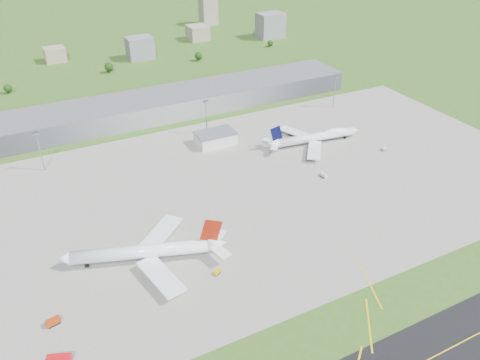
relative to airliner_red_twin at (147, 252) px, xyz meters
name	(u,v)px	position (x,y,z in m)	size (l,w,h in m)	color
ground	(177,119)	(67.82, 145.18, -5.66)	(1400.00, 1400.00, 0.00)	#345A1C
apron	(257,185)	(77.82, 35.18, -5.62)	(360.00, 190.00, 0.08)	gray
terminal	(169,103)	(67.82, 160.18, 1.84)	(300.00, 42.00, 15.00)	gray
ops_building	(216,138)	(77.82, 95.18, -1.66)	(26.00, 16.00, 8.00)	silver
mast_west	(39,145)	(-32.18, 110.18, 12.05)	(3.50, 2.00, 25.90)	gray
mast_center	(206,112)	(77.82, 110.18, 12.05)	(3.50, 2.00, 25.90)	gray
mast_east	(335,86)	(187.82, 110.18, 12.05)	(3.50, 2.00, 25.90)	gray
airliner_red_twin	(147,252)	(0.00, 0.00, 0.00)	(75.22, 57.21, 21.24)	white
airliner_blue_quad	(316,137)	(139.17, 64.04, -0.64)	(69.04, 53.77, 18.04)	white
crash_tender	(53,322)	(-45.30, -19.59, -4.17)	(6.00, 3.56, 2.97)	#A32E0B
tug_yellow	(217,272)	(25.37, -22.60, -4.70)	(4.29, 3.73, 1.84)	#C39B0B
van_white_near	(324,175)	(118.09, 24.98, -4.35)	(2.87, 5.31, 2.58)	silver
van_white_far	(384,149)	(174.42, 34.65, -4.54)	(4.45, 4.08, 2.19)	beige
bldg_cw	(55,54)	(7.82, 335.18, 1.34)	(20.00, 18.00, 14.00)	gray
bldg_c	(140,48)	(87.82, 305.18, 5.34)	(26.00, 20.00, 22.00)	slate
bldg_ce	(198,33)	(167.82, 345.18, 2.34)	(22.00, 24.00, 16.00)	gray
bldg_e	(270,25)	(247.82, 315.18, 8.34)	(30.00, 22.00, 28.00)	slate
bldg_tall_e	(208,10)	(207.82, 405.18, 12.34)	(20.00, 18.00, 36.00)	gray
tree_w	(8,88)	(-42.18, 260.18, -0.80)	(6.75, 6.75, 8.25)	#382314
tree_c	(109,67)	(47.82, 275.18, 0.18)	(8.10, 8.10, 9.90)	#382314
tree_e	(199,56)	(137.82, 270.18, -0.15)	(7.65, 7.65, 9.35)	#382314
tree_far_e	(270,43)	(227.82, 280.18, -1.12)	(6.30, 6.30, 7.70)	#382314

